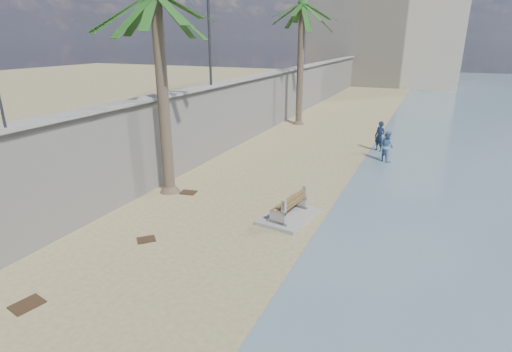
% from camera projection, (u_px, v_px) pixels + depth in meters
% --- Properties ---
extents(ground_plane, '(140.00, 140.00, 0.00)m').
position_uv_depth(ground_plane, '(138.00, 339.00, 8.06)').
color(ground_plane, '#97875C').
extents(seawall, '(0.45, 70.00, 3.50)m').
position_uv_depth(seawall, '(271.00, 101.00, 26.74)').
color(seawall, gray).
rests_on(seawall, ground_plane).
extents(wall_cap, '(0.80, 70.00, 0.12)m').
position_uv_depth(wall_cap, '(271.00, 73.00, 26.15)').
color(wall_cap, gray).
rests_on(wall_cap, seawall).
extents(end_building, '(18.00, 12.00, 14.00)m').
position_uv_depth(end_building, '(387.00, 27.00, 51.40)').
color(end_building, '#B7AA93').
rests_on(end_building, ground_plane).
extents(bench_far, '(1.71, 2.28, 0.88)m').
position_uv_depth(bench_far, '(289.00, 208.00, 13.34)').
color(bench_far, gray).
rests_on(bench_far, ground_plane).
extents(palm_back, '(5.00, 5.00, 8.71)m').
position_uv_depth(palm_back, '(303.00, 6.00, 25.59)').
color(palm_back, brown).
rests_on(palm_back, ground_plane).
extents(streetlight, '(0.28, 0.28, 5.12)m').
position_uv_depth(streetlight, '(209.00, 17.00, 18.20)').
color(streetlight, '#2D2D33').
rests_on(streetlight, wall_cap).
extents(person_a, '(0.80, 0.73, 1.85)m').
position_uv_depth(person_a, '(380.00, 134.00, 21.13)').
color(person_a, '#131E36').
rests_on(person_a, ground_plane).
extents(person_b, '(1.01, 1.00, 1.67)m').
position_uv_depth(person_b, '(387.00, 145.00, 19.42)').
color(person_b, teal).
rests_on(person_b, ground_plane).
extents(debris_b, '(0.65, 0.75, 0.03)m').
position_uv_depth(debris_b, '(27.00, 305.00, 9.08)').
color(debris_b, '#382616').
rests_on(debris_b, ground_plane).
extents(debris_c, '(0.69, 0.59, 0.03)m').
position_uv_depth(debris_c, '(188.00, 192.00, 15.65)').
color(debris_c, '#382616').
rests_on(debris_c, ground_plane).
extents(debris_d, '(0.68, 0.68, 0.03)m').
position_uv_depth(debris_d, '(146.00, 240.00, 12.00)').
color(debris_d, '#382616').
rests_on(debris_d, ground_plane).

